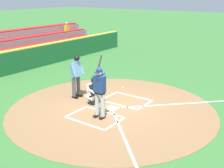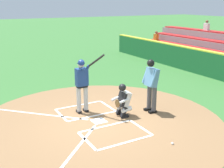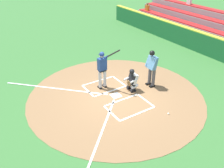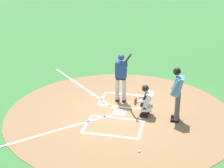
% 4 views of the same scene
% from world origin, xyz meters
% --- Properties ---
extents(ground_plane, '(120.00, 120.00, 0.00)m').
position_xyz_m(ground_plane, '(0.00, 0.00, 0.00)').
color(ground_plane, '#387033').
extents(dirt_circle, '(8.00, 8.00, 0.01)m').
position_xyz_m(dirt_circle, '(0.00, 0.00, 0.01)').
color(dirt_circle, olive).
rests_on(dirt_circle, ground).
extents(home_plate_and_chalk, '(7.93, 4.91, 0.01)m').
position_xyz_m(home_plate_and_chalk, '(0.00, 0.88, 0.01)').
color(home_plate_and_chalk, white).
rests_on(home_plate_and_chalk, dirt_circle).
extents(batter, '(0.93, 0.71, 2.13)m').
position_xyz_m(batter, '(0.93, 0.14, 1.10)').
color(batter, '#BCBCBC').
rests_on(batter, ground).
extents(catcher, '(0.59, 0.64, 1.13)m').
position_xyz_m(catcher, '(-0.01, -0.89, 0.59)').
color(catcher, black).
rests_on(catcher, ground).
extents(plate_umpire, '(0.59, 0.41, 1.86)m').
position_xyz_m(plate_umpire, '(-0.15, -1.94, 1.08)').
color(plate_umpire, '#4C4C51').
rests_on(plate_umpire, ground).
extents(baseball, '(0.07, 0.07, 0.07)m').
position_xyz_m(baseball, '(-2.35, -1.03, 0.04)').
color(baseball, white).
rests_on(baseball, ground).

